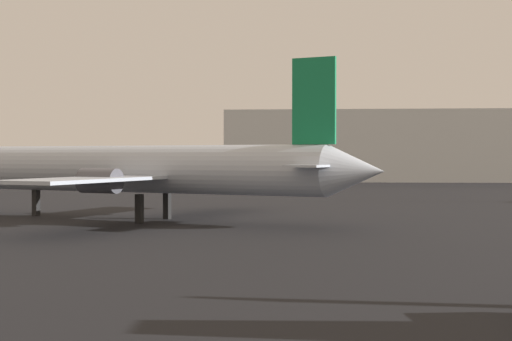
{
  "coord_description": "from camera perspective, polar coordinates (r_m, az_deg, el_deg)",
  "views": [
    {
      "loc": [
        0.14,
        -6.87,
        4.69
      ],
      "look_at": [
        -4.79,
        54.61,
        3.39
      ],
      "focal_mm": 50.79,
      "sensor_mm": 36.0,
      "label": 1
    }
  ],
  "objects": [
    {
      "name": "airplane_on_taxiway",
      "position": [
        52.58,
        -9.13,
        0.1
      ],
      "size": [
        35.34,
        26.79,
        10.95
      ],
      "rotation": [
        0.0,
        0.0,
        2.79
      ],
      "color": "#B2BCCC",
      "rests_on": "ground_plane"
    },
    {
      "name": "terminal_building",
      "position": [
        135.51,
        10.66,
        1.88
      ],
      "size": [
        60.09,
        18.59,
        12.66
      ],
      "primitive_type": "cube",
      "color": "#B7B7B2",
      "rests_on": "ground_plane"
    }
  ]
}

